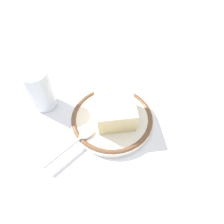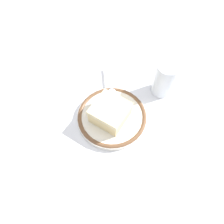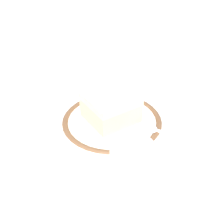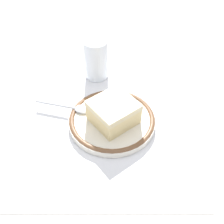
% 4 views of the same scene
% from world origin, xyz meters
% --- Properties ---
extents(ground_plane, '(2.40, 2.40, 0.00)m').
position_xyz_m(ground_plane, '(0.00, 0.00, 0.00)').
color(ground_plane, '#B7B2A8').
extents(placemat, '(0.41, 0.44, 0.00)m').
position_xyz_m(placemat, '(0.00, 0.00, 0.00)').
color(placemat, white).
rests_on(placemat, ground_plane).
extents(plate, '(0.19, 0.19, 0.02)m').
position_xyz_m(plate, '(-0.03, 0.01, 0.01)').
color(plate, silver).
rests_on(plate, placemat).
extents(cake_slice, '(0.12, 0.12, 0.05)m').
position_xyz_m(cake_slice, '(-0.03, 0.02, 0.04)').
color(cake_slice, beige).
rests_on(cake_slice, plate).
extents(spoon, '(0.13, 0.05, 0.01)m').
position_xyz_m(spoon, '(0.06, -0.02, 0.02)').
color(spoon, silver).
rests_on(spoon, plate).
extents(cup, '(0.06, 0.06, 0.10)m').
position_xyz_m(cup, '(0.01, -0.16, 0.05)').
color(cup, silver).
rests_on(cup, placemat).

